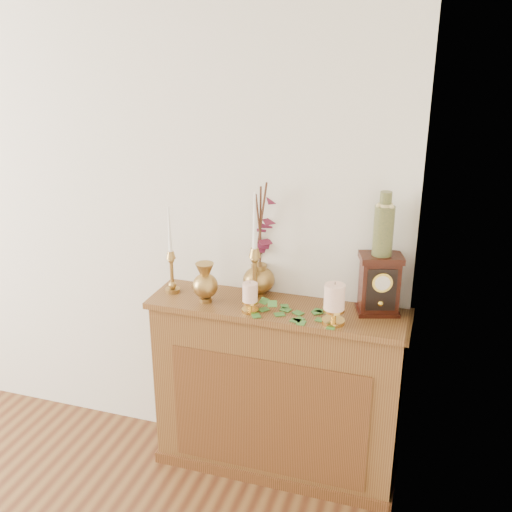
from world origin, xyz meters
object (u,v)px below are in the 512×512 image
(candlestick_left, at_px, (171,265))
(bud_vase, at_px, (205,283))
(candlestick_center, at_px, (255,265))
(mantel_clock, at_px, (379,285))
(ginger_jar, at_px, (264,242))
(ceramic_vase, at_px, (384,227))

(candlestick_left, distance_m, bud_vase, 0.21)
(candlestick_center, relative_size, mantel_clock, 1.87)
(candlestick_left, distance_m, candlestick_center, 0.42)
(candlestick_left, bearing_deg, bud_vase, -16.32)
(bud_vase, xyz_separation_m, ginger_jar, (0.23, 0.21, 0.16))
(candlestick_center, relative_size, ginger_jar, 0.92)
(candlestick_center, relative_size, bud_vase, 2.71)
(mantel_clock, bearing_deg, candlestick_center, 165.50)
(candlestick_center, xyz_separation_m, ceramic_vase, (0.58, 0.03, 0.24))
(mantel_clock, bearing_deg, candlestick_left, 166.97)
(bud_vase, distance_m, mantel_clock, 0.81)
(candlestick_center, bearing_deg, ginger_jar, 83.44)
(candlestick_left, bearing_deg, ginger_jar, 19.38)
(mantel_clock, bearing_deg, ginger_jar, 155.00)
(candlestick_center, bearing_deg, mantel_clock, 2.60)
(ginger_jar, bearing_deg, ceramic_vase, -7.67)
(bud_vase, xyz_separation_m, mantel_clock, (0.80, 0.13, 0.04))
(bud_vase, xyz_separation_m, ceramic_vase, (0.80, 0.13, 0.32))
(candlestick_center, distance_m, bud_vase, 0.25)
(candlestick_center, height_order, ceramic_vase, ceramic_vase)
(bud_vase, bearing_deg, ceramic_vase, 9.42)
(candlestick_center, bearing_deg, ceramic_vase, 2.85)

